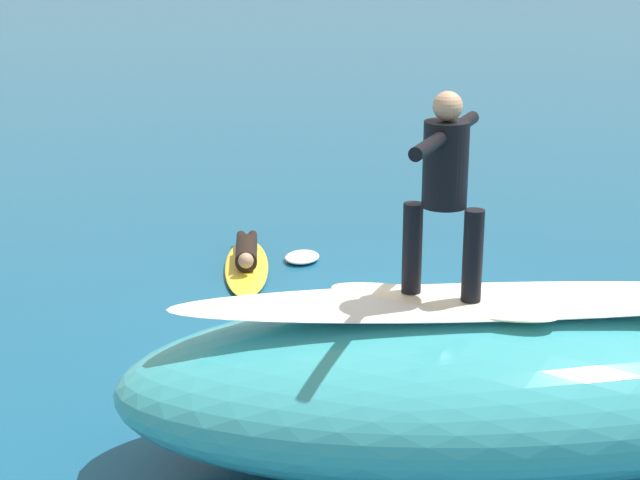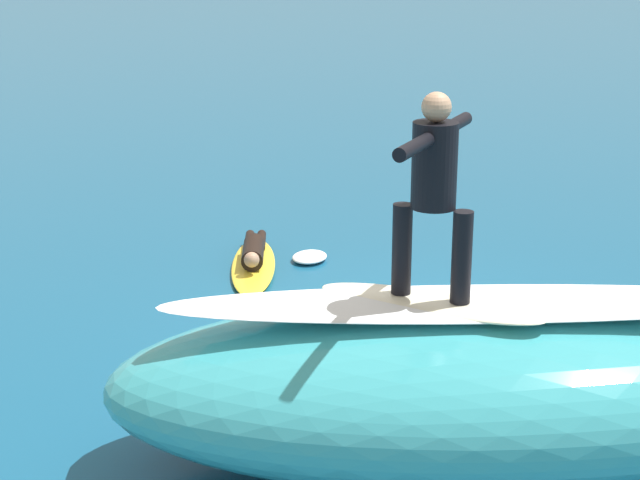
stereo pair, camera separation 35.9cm
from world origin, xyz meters
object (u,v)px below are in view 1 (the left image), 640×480
object	(u,v)px
surfer_riding	(445,180)
surfboard_paddling	(247,266)
surfer_paddling	(246,251)
surfboard_riding	(440,302)

from	to	relation	value
surfer_riding	surfboard_paddling	bearing A→B (deg)	-45.49
surfboard_paddling	surfer_paddling	size ratio (longest dim) A/B	1.42
surfboard_paddling	surfer_paddling	distance (m)	0.22
surfer_riding	surfboard_paddling	world-z (taller)	surfer_riding
surfboard_riding	surfboard_paddling	size ratio (longest dim) A/B	0.81
surfer_riding	surfboard_paddling	size ratio (longest dim) A/B	0.71
surfboard_riding	surfer_paddling	bearing A→B (deg)	-45.89
surfboard_riding	surfboard_paddling	distance (m)	5.51
surfboard_riding	surfer_paddling	size ratio (longest dim) A/B	1.15
surfer_riding	surfer_paddling	world-z (taller)	surfer_riding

